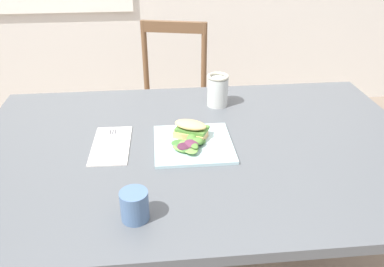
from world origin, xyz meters
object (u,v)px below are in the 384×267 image
(chair_wooden_far, at_px, (171,103))
(sandwich_half_front, at_px, (192,129))
(dining_table, at_px, (199,173))
(cup_extra_side, at_px, (135,206))
(mason_jar_iced_tea, at_px, (218,92))
(plate_lunch, at_px, (193,144))
(fork_on_napkin, at_px, (112,141))

(chair_wooden_far, relative_size, sandwich_half_front, 7.31)
(dining_table, height_order, cup_extra_side, cup_extra_side)
(dining_table, xyz_separation_m, mason_jar_iced_tea, (0.10, 0.28, 0.17))
(chair_wooden_far, relative_size, plate_lunch, 3.60)
(mason_jar_iced_tea, bearing_deg, chair_wooden_far, 102.61)
(chair_wooden_far, distance_m, sandwich_half_front, 0.98)
(mason_jar_iced_tea, bearing_deg, plate_lunch, -112.80)
(chair_wooden_far, bearing_deg, mason_jar_iced_tea, -77.39)
(sandwich_half_front, height_order, fork_on_napkin, sandwich_half_front)
(sandwich_half_front, bearing_deg, cup_extra_side, -115.35)
(dining_table, distance_m, plate_lunch, 0.12)
(dining_table, distance_m, mason_jar_iced_tea, 0.34)
(sandwich_half_front, height_order, cup_extra_side, cup_extra_side)
(plate_lunch, relative_size, fork_on_napkin, 1.31)
(chair_wooden_far, xyz_separation_m, fork_on_napkin, (-0.23, -0.91, 0.30))
(chair_wooden_far, xyz_separation_m, sandwich_half_front, (0.03, -0.92, 0.33))
(chair_wooden_far, distance_m, mason_jar_iced_tea, 0.77)
(plate_lunch, xyz_separation_m, mason_jar_iced_tea, (0.12, 0.29, 0.05))
(sandwich_half_front, distance_m, fork_on_napkin, 0.26)
(chair_wooden_far, relative_size, mason_jar_iced_tea, 7.22)
(sandwich_half_front, distance_m, mason_jar_iced_tea, 0.28)
(plate_lunch, distance_m, sandwich_half_front, 0.05)
(chair_wooden_far, height_order, mason_jar_iced_tea, chair_wooden_far)
(chair_wooden_far, xyz_separation_m, mason_jar_iced_tea, (0.15, -0.67, 0.35))
(plate_lunch, bearing_deg, fork_on_napkin, 171.05)
(fork_on_napkin, xyz_separation_m, cup_extra_side, (0.09, -0.36, 0.03))
(mason_jar_iced_tea, xyz_separation_m, cup_extra_side, (-0.29, -0.60, -0.02))
(chair_wooden_far, bearing_deg, cup_extra_side, -96.30)
(mason_jar_iced_tea, bearing_deg, fork_on_napkin, -146.81)
(fork_on_napkin, bearing_deg, sandwich_half_front, -0.67)
(plate_lunch, bearing_deg, cup_extra_side, -118.06)
(dining_table, xyz_separation_m, cup_extra_side, (-0.19, -0.32, 0.15))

